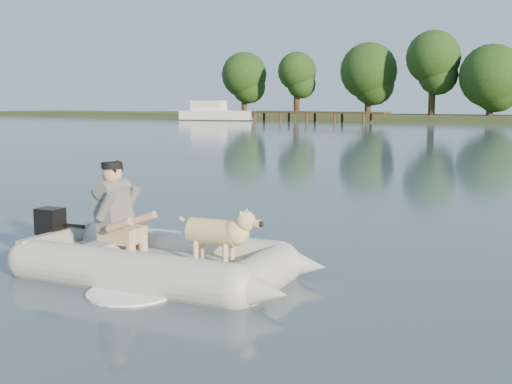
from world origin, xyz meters
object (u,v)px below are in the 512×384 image
Objects in this scene: dock at (302,116)px; dinghy at (162,226)px; dog at (214,237)px; man at (115,205)px; cabin_cruiser at (217,111)px.

dinghy is (25.87, -51.84, 0.06)m from dock.
dock is 57.93m from dinghy.
dinghy is at bearing -175.43° from dog.
dock is 57.66m from man.
cabin_cruiser is (-35.69, 50.01, 0.55)m from dog.
dog is at bearing -62.87° from dock.
cabin_cruiser is (-34.38, 50.17, 0.30)m from man.
cabin_cruiser is (-35.07, 50.14, 0.48)m from dinghy.
dock is 17.12× the size of man.
man is 0.13× the size of cabin_cruiser.
dock is at bearing 108.75° from man.
man is 1.34m from dog.
man is 1.16× the size of dog.
dock reaches higher than dog.
dinghy is 0.56× the size of cabin_cruiser.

